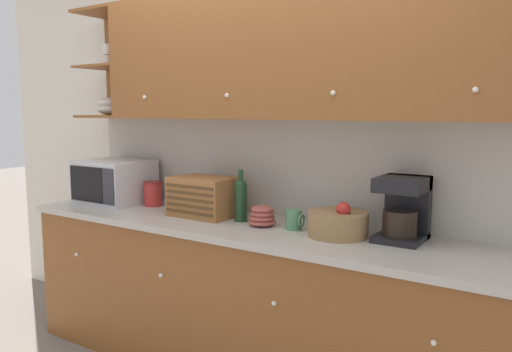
{
  "coord_description": "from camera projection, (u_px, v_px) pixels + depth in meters",
  "views": [
    {
      "loc": [
        1.62,
        -2.67,
        1.59
      ],
      "look_at": [
        0.0,
        -0.22,
        1.21
      ],
      "focal_mm": 35.0,
      "sensor_mm": 36.0,
      "label": 1
    }
  ],
  "objects": [
    {
      "name": "mug",
      "position": [
        294.0,
        220.0,
        2.77
      ],
      "size": [
        0.1,
        0.09,
        0.11
      ],
      "color": "#4C845B",
      "rests_on": "counter_unit"
    },
    {
      "name": "fruit_basket",
      "position": [
        338.0,
        223.0,
        2.63
      ],
      "size": [
        0.32,
        0.32,
        0.19
      ],
      "color": "#937047",
      "rests_on": "counter_unit"
    },
    {
      "name": "coffee_maker",
      "position": [
        403.0,
        208.0,
        2.54
      ],
      "size": [
        0.23,
        0.28,
        0.33
      ],
      "color": "black",
      "rests_on": "counter_unit"
    },
    {
      "name": "bread_box",
      "position": [
        203.0,
        197.0,
        3.13
      ],
      "size": [
        0.4,
        0.27,
        0.25
      ],
      "color": "#996033",
      "rests_on": "counter_unit"
    },
    {
      "name": "wine_bottle",
      "position": [
        241.0,
        198.0,
        2.98
      ],
      "size": [
        0.08,
        0.08,
        0.31
      ],
      "color": "#19381E",
      "rests_on": "counter_unit"
    },
    {
      "name": "counter_unit",
      "position": [
        247.0,
        301.0,
        2.97
      ],
      "size": [
        3.1,
        0.66,
        0.94
      ],
      "color": "brown",
      "rests_on": "ground_plane"
    },
    {
      "name": "upper_cabinets",
      "position": [
        286.0,
        52.0,
        2.82
      ],
      "size": [
        3.08,
        0.35,
        0.77
      ],
      "color": "brown",
      "rests_on": "backsplash_panel"
    },
    {
      "name": "wall_back",
      "position": [
        278.0,
        158.0,
        3.15
      ],
      "size": [
        5.48,
        0.06,
        2.6
      ],
      "color": "silver",
      "rests_on": "ground_plane"
    },
    {
      "name": "wine_glass",
      "position": [
        185.0,
        188.0,
        3.45
      ],
      "size": [
        0.08,
        0.08,
        0.19
      ],
      "color": "silver",
      "rests_on": "counter_unit"
    },
    {
      "name": "storage_canister",
      "position": [
        153.0,
        194.0,
        3.47
      ],
      "size": [
        0.13,
        0.13,
        0.17
      ],
      "color": "#B22D28",
      "rests_on": "counter_unit"
    },
    {
      "name": "bowl_stack_on_counter",
      "position": [
        262.0,
        216.0,
        2.86
      ],
      "size": [
        0.16,
        0.16,
        0.12
      ],
      "color": "#9E473D",
      "rests_on": "counter_unit"
    },
    {
      "name": "backsplash_panel",
      "position": [
        275.0,
        168.0,
        3.13
      ],
      "size": [
        3.08,
        0.01,
        0.61
      ],
      "color": "#B7B2A8",
      "rests_on": "counter_unit"
    },
    {
      "name": "microwave",
      "position": [
        115.0,
        181.0,
        3.6
      ],
      "size": [
        0.48,
        0.41,
        0.31
      ],
      "color": "silver",
      "rests_on": "counter_unit"
    }
  ]
}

